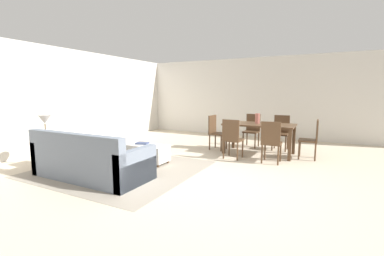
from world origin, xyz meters
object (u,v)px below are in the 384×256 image
Objects in this scene: table_lamp at (45,121)px; dining_chair_near_left at (232,137)px; dining_chair_far_left at (252,128)px; dining_chair_head_west at (215,130)px; dining_table at (259,127)px; vase_centerpiece at (257,118)px; ottoman_table at (144,152)px; couch at (90,162)px; dining_chair_near_right at (271,140)px; dining_chair_head_east at (312,137)px; book_on_ottoman at (142,143)px; side_table at (47,146)px; dining_chair_far_right at (281,130)px.

dining_chair_near_left is (3.19, 2.38, -0.44)m from table_lamp.
dining_chair_head_west is (-0.78, -0.82, 0.00)m from dining_chair_far_left.
vase_centerpiece reaches higher than dining_table.
dining_chair_far_left is at bearing 59.86° from ottoman_table.
table_lamp reaches higher than couch.
dining_chair_near_right is 1.00× the size of dining_chair_head_east.
couch reaches higher than book_on_ottoman.
dining_table is at bearing 55.58° from couch.
dining_chair_far_left is 3.69× the size of vase_centerpiece.
couch is 8.32× the size of book_on_ottoman.
vase_centerpiece is at bearing 142.04° from dining_table.
couch is 3.98m from dining_table.
dining_chair_far_left and dining_chair_head_west have the same top height.
book_on_ottoman is at bearing 155.92° from ottoman_table.
couch is 1.54m from table_lamp.
ottoman_table is 1.16× the size of dining_chair_head_east.
dining_chair_far_left is 1.78m from dining_chair_head_east.
ottoman_table is at bearing -113.19° from dining_chair_head_west.
dining_chair_far_left is 1.00× the size of dining_chair_head_east.
dining_table is 6.75× the size of vase_centerpiece.
ottoman_table is 3.82m from dining_chair_head_east.
table_lamp is 5.16m from dining_chair_far_left.
couch is 2.35× the size of dining_chair_head_east.
dining_chair_far_left reaches higher than dining_table.
dining_chair_far_right reaches higher than side_table.
dining_chair_head_west reaches higher than book_on_ottoman.
side_table is at bearing -143.67° from ottoman_table.
dining_chair_near_left is 1.61m from dining_chair_far_left.
dining_table is at bearing 41.14° from side_table.
ottoman_table is 4.29× the size of vase_centerpiece.
couch is 1.33m from book_on_ottoman.
couch reaches higher than ottoman_table.
side_table is 1.05× the size of table_lamp.
dining_chair_head_east is (0.76, 0.82, 0.00)m from dining_chair_near_right.
dining_table is 2.88m from book_on_ottoman.
side_table is 4.72m from dining_chair_near_right.
dining_table is at bearing 41.14° from table_lamp.
table_lamp is (-1.38, 0.11, 0.67)m from couch.
dining_chair_near_left is 1.00× the size of dining_chair_head_west.
side_table is 4.01m from dining_chair_head_west.
dining_chair_far_left is at bearing 46.50° from dining_chair_head_west.
couch is at bearing -4.35° from table_lamp.
book_on_ottoman is (-3.31, -1.99, -0.10)m from dining_chair_head_east.
dining_chair_far_right is 1.10m from dining_chair_head_east.
ottoman_table is 1.16× the size of dining_chair_far_right.
vase_centerpiece reaches higher than dining_chair_head_east.
dining_chair_far_left is at bearing 153.64° from dining_chair_head_east.
vase_centerpiece is (-0.06, 0.05, 0.22)m from dining_table.
dining_chair_near_left and dining_chair_head_east have the same top height.
dining_chair_far_right reaches higher than dining_table.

